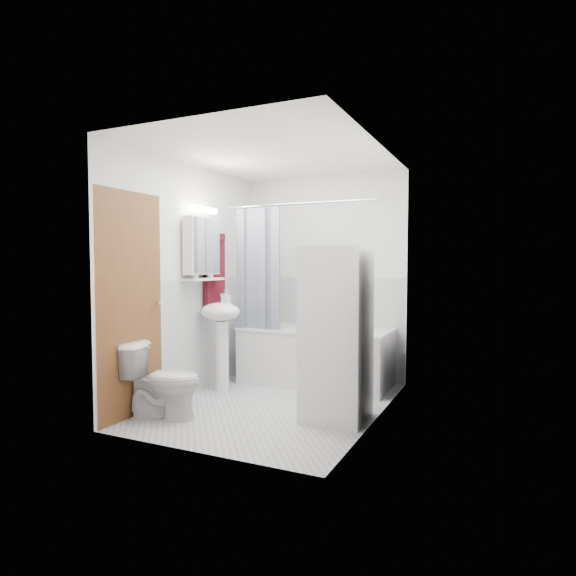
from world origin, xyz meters
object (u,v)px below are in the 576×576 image
at_px(bathtub, 316,353).
at_px(washer_dryer, 336,333).
at_px(toilet, 163,381).
at_px(sink, 221,325).

bearing_deg(bathtub, washer_dryer, -60.47).
relative_size(bathtub, toilet, 2.50).
bearing_deg(sink, toilet, -88.04).
xyz_separation_m(bathtub, washer_dryer, (0.61, -1.08, 0.41)).
height_order(bathtub, washer_dryer, washer_dryer).
xyz_separation_m(sink, toilet, (0.03, -0.99, -0.37)).
bearing_deg(washer_dryer, bathtub, 118.32).
distance_m(bathtub, washer_dryer, 1.31).
bearing_deg(bathtub, toilet, -114.84).
xyz_separation_m(bathtub, toilet, (-0.79, -1.70, -0.02)).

